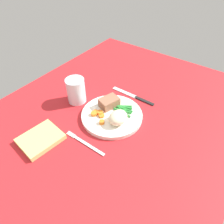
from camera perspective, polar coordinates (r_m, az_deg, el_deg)
name	(u,v)px	position (r cm, az deg, el deg)	size (l,w,h in cm)	color
dining_table	(111,119)	(78.46, -0.25, -2.12)	(120.00, 90.00, 2.00)	red
dinner_plate	(112,115)	(77.48, 0.00, -0.97)	(23.50, 23.50, 1.60)	white
meat_portion	(109,102)	(79.25, -0.81, 2.77)	(7.41, 5.18, 3.60)	#936047
mashed_potatoes	(118,118)	(72.42, 1.72, -1.58)	(7.71, 6.32, 4.38)	beige
carrot_slices	(99,116)	(75.63, -3.83, -1.02)	(5.62, 7.42, 1.28)	orange
green_beans	(122,109)	(78.51, 2.98, 0.87)	(6.52, 9.89, 0.89)	#2D8C38
fork	(85,143)	(69.77, -7.66, -8.80)	(1.44, 16.60, 0.40)	silver
knife	(134,96)	(87.80, 6.21, 4.44)	(1.70, 20.50, 0.64)	black
water_glass	(76,92)	(83.94, -10.21, 5.61)	(7.59, 7.59, 10.44)	silver
napkin	(41,139)	(73.67, -19.65, -7.21)	(13.57, 11.26, 1.81)	#DBBC6B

